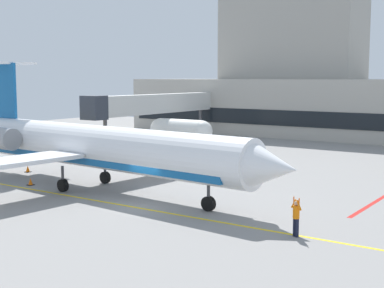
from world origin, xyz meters
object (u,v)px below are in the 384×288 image
at_px(fuel_tank, 181,130).
at_px(marshaller, 296,217).
at_px(pushback_tractor, 150,146).
at_px(belt_loader, 76,143).
at_px(regional_jet, 91,146).

height_order(fuel_tank, marshaller, fuel_tank).
distance_m(fuel_tank, marshaller, 40.97).
distance_m(pushback_tractor, belt_loader, 8.74).
bearing_deg(regional_jet, pushback_tractor, 114.64).
bearing_deg(fuel_tank, pushback_tractor, -69.32).
relative_size(pushback_tractor, fuel_tank, 0.45).
distance_m(pushback_tractor, fuel_tank, 11.82).
distance_m(pushback_tractor, marshaller, 30.49).
bearing_deg(pushback_tractor, belt_loader, -165.26).
distance_m(belt_loader, marshaller, 36.54).
bearing_deg(marshaller, regional_jet, 170.53).
bearing_deg(fuel_tank, regional_jet, -66.98).
relative_size(regional_jet, pushback_tractor, 8.22).
distance_m(regional_jet, pushback_tractor, 17.20).
xyz_separation_m(fuel_tank, marshaller, (28.49, -29.43, -0.59)).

